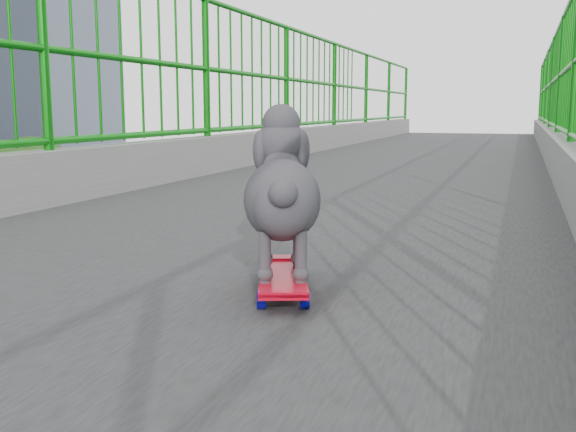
# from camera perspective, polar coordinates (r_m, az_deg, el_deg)

# --- Properties ---
(railing) EXTENTS (3.00, 24.00, 1.42)m
(railing) POSITION_cam_1_polar(r_m,az_deg,el_deg) (3.30, -0.04, 3.61)
(railing) COLOR gray
(railing) RESTS_ON footbridge
(skateboard) EXTENTS (0.28, 0.47, 0.06)m
(skateboard) POSITION_cam_1_polar(r_m,az_deg,el_deg) (1.94, -0.48, -5.33)
(skateboard) COLOR red
(skateboard) RESTS_ON footbridge
(poodle) EXTENTS (0.32, 0.50, 0.44)m
(poodle) POSITION_cam_1_polar(r_m,az_deg,el_deg) (1.92, -0.51, 2.11)
(poodle) COLOR #312E34
(poodle) RESTS_ON skateboard
(car_1) EXTENTS (1.62, 4.66, 1.54)m
(car_1) POSITION_cam_1_polar(r_m,az_deg,el_deg) (19.08, -15.35, -12.00)
(car_1) COLOR #A1A1A6
(car_1) RESTS_ON ground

